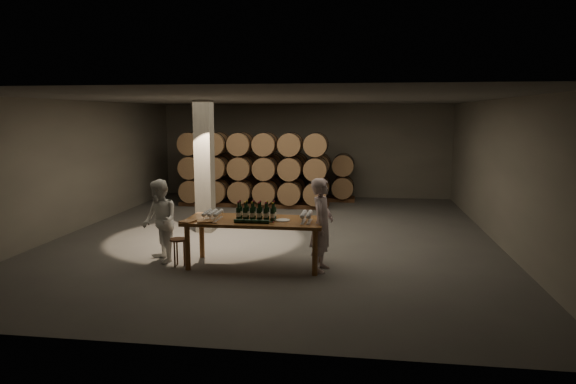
# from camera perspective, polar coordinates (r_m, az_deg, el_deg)

# --- Properties ---
(room) EXTENTS (12.00, 12.00, 12.00)m
(room) POSITION_cam_1_polar(r_m,az_deg,el_deg) (12.62, -9.26, 2.79)
(room) COLOR #504D4B
(room) RESTS_ON ground
(tasting_table) EXTENTS (2.60, 1.10, 0.90)m
(tasting_table) POSITION_cam_1_polar(r_m,az_deg,el_deg) (9.70, -3.72, -3.66)
(tasting_table) COLOR brown
(tasting_table) RESTS_ON ground
(barrel_stack_back) EXTENTS (5.48, 0.95, 1.57)m
(barrel_stack_back) POSITION_cam_1_polar(r_m,az_deg,el_deg) (17.35, -1.61, 1.90)
(barrel_stack_back) COLOR #56311D
(barrel_stack_back) RESTS_ON ground
(barrel_stack_front) EXTENTS (4.70, 0.95, 2.31)m
(barrel_stack_front) POSITION_cam_1_polar(r_m,az_deg,el_deg) (16.01, -3.85, 2.65)
(barrel_stack_front) COLOR #56311D
(barrel_stack_front) RESTS_ON ground
(bottle_cluster) EXTENTS (0.74, 0.24, 0.36)m
(bottle_cluster) POSITION_cam_1_polar(r_m,az_deg,el_deg) (9.62, -3.55, -2.36)
(bottle_cluster) COLOR black
(bottle_cluster) RESTS_ON tasting_table
(lying_bottles) EXTENTS (0.73, 0.07, 0.07)m
(lying_bottles) POSITION_cam_1_polar(r_m,az_deg,el_deg) (9.34, -4.01, -3.27)
(lying_bottles) COLOR black
(lying_bottles) RESTS_ON tasting_table
(glass_cluster_left) EXTENTS (0.30, 0.52, 0.16)m
(glass_cluster_left) POSITION_cam_1_polar(r_m,az_deg,el_deg) (9.78, -8.36, -2.32)
(glass_cluster_left) COLOR silver
(glass_cluster_left) RESTS_ON tasting_table
(glass_cluster_right) EXTENTS (0.20, 0.53, 0.19)m
(glass_cluster_right) POSITION_cam_1_polar(r_m,az_deg,el_deg) (9.44, 2.07, -2.53)
(glass_cluster_right) COLOR silver
(glass_cluster_right) RESTS_ON tasting_table
(plate) EXTENTS (0.27, 0.27, 0.02)m
(plate) POSITION_cam_1_polar(r_m,az_deg,el_deg) (9.56, -0.58, -3.15)
(plate) COLOR silver
(plate) RESTS_ON tasting_table
(notebook_near) EXTENTS (0.33, 0.29, 0.03)m
(notebook_near) POSITION_cam_1_polar(r_m,az_deg,el_deg) (9.54, -9.23, -3.25)
(notebook_near) COLOR #946235
(notebook_near) RESTS_ON tasting_table
(notebook_corner) EXTENTS (0.29, 0.34, 0.02)m
(notebook_corner) POSITION_cam_1_polar(r_m,az_deg,el_deg) (9.63, -11.09, -3.20)
(notebook_corner) COLOR #946235
(notebook_corner) RESTS_ON tasting_table
(pen) EXTENTS (0.15, 0.03, 0.01)m
(pen) POSITION_cam_1_polar(r_m,az_deg,el_deg) (9.42, -8.35, -3.44)
(pen) COLOR black
(pen) RESTS_ON tasting_table
(stool) EXTENTS (0.32, 0.32, 0.53)m
(stool) POSITION_cam_1_polar(r_m,az_deg,el_deg) (9.97, -12.09, -5.63)
(stool) COLOR #56311D
(stool) RESTS_ON ground
(person_man) EXTENTS (0.50, 0.68, 1.72)m
(person_man) POSITION_cam_1_polar(r_m,az_deg,el_deg) (9.41, 3.79, -3.67)
(person_man) COLOR beige
(person_man) RESTS_ON ground
(person_woman) EXTENTS (0.97, 1.00, 1.62)m
(person_woman) POSITION_cam_1_polar(r_m,az_deg,el_deg) (10.25, -14.07, -3.16)
(person_woman) COLOR white
(person_woman) RESTS_ON ground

